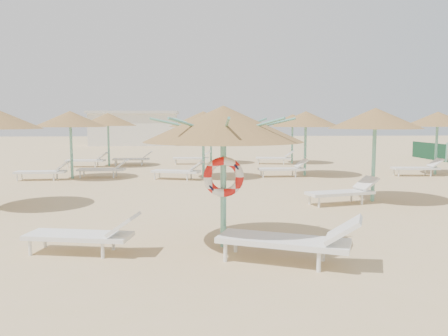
{
  "coord_description": "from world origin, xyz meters",
  "views": [
    {
      "loc": [
        -0.18,
        -7.61,
        2.31
      ],
      "look_at": [
        0.44,
        1.71,
        1.3
      ],
      "focal_mm": 35.0,
      "sensor_mm": 36.0,
      "label": 1
    }
  ],
  "objects": [
    {
      "name": "ground",
      "position": [
        0.0,
        0.0,
        0.0
      ],
      "size": [
        120.0,
        120.0,
        0.0
      ],
      "primitive_type": "plane",
      "color": "tan",
      "rests_on": "ground"
    },
    {
      "name": "main_palapa",
      "position": [
        0.33,
        0.24,
        2.24
      ],
      "size": [
        2.88,
        2.88,
        2.58
      ],
      "color": "#67B49E",
      "rests_on": "ground"
    },
    {
      "name": "lounger_main_a",
      "position": [
        -2.09,
        -0.02,
        0.34
      ],
      "size": [
        2.05,
        0.95,
        0.72
      ],
      "rotation": [
        0.0,
        0.0,
        -0.19
      ],
      "color": "white",
      "rests_on": "ground"
    },
    {
      "name": "lounger_main_b",
      "position": [
        1.39,
        -0.8,
        0.4
      ],
      "size": [
        2.38,
        1.52,
        0.83
      ],
      "rotation": [
        0.0,
        0.0,
        -0.4
      ],
      "color": "white",
      "rests_on": "ground"
    },
    {
      "name": "palapa_field",
      "position": [
        1.98,
        10.38,
        2.32
      ],
      "size": [
        19.18,
        14.52,
        2.72
      ],
      "color": "#67B49E",
      "rests_on": "ground"
    },
    {
      "name": "service_hut",
      "position": [
        -6.0,
        35.0,
        1.64
      ],
      "size": [
        8.4,
        4.4,
        3.25
      ],
      "color": "silver",
      "rests_on": "ground"
    }
  ]
}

